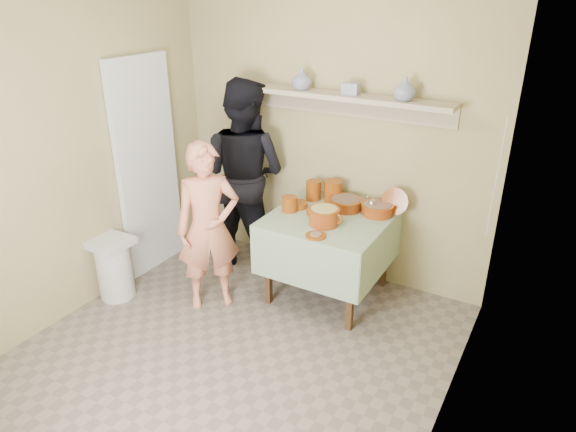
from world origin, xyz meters
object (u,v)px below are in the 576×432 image
Objects in this scene: person_cook at (208,228)px; trash_bin at (114,268)px; serving_table at (329,229)px; cazuela_rice at (324,215)px; person_helper at (244,174)px.

person_cook reaches higher than trash_bin.
serving_table is 2.95× the size of cazuela_rice.
person_cook is 0.85m from person_helper.
cazuela_rice is at bearing 25.92° from trash_bin.
cazuela_rice is (1.02, -0.36, -0.06)m from person_helper.
trash_bin is (-0.79, -0.35, -0.43)m from person_cook.
person_helper reaches higher than serving_table.
person_cook is 1.02m from serving_table.
person_helper is at bearing 168.99° from serving_table.
person_cook reaches higher than cazuela_rice.
serving_table is 1.74× the size of trash_bin.
person_helper is at bearing 57.96° from person_cook.
cazuela_rice is at bearing -80.99° from serving_table.
serving_table is at bearing 30.85° from trash_bin.
cazuela_rice is 1.90m from trash_bin.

